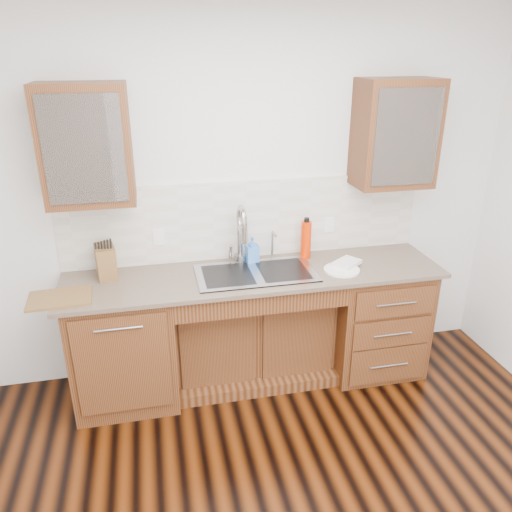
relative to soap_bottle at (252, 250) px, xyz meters
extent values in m
cube|color=white|center=(-0.02, 0.18, 0.34)|extent=(4.00, 0.10, 2.70)
cube|color=#593014|center=(-0.97, -0.18, -0.57)|extent=(0.70, 0.62, 0.88)
cube|color=#593014|center=(-0.02, -0.09, -0.66)|extent=(1.20, 0.44, 0.70)
cube|color=#593014|center=(0.93, -0.18, -0.57)|extent=(0.70, 0.62, 0.88)
cube|color=#84705B|center=(-0.02, -0.19, -0.11)|extent=(2.70, 0.65, 0.03)
cube|color=beige|center=(-0.02, 0.12, 0.20)|extent=(2.70, 0.02, 0.59)
cube|color=#9E9EA5|center=(-0.02, -0.21, -0.18)|extent=(0.84, 0.46, 0.19)
cylinder|color=#999993|center=(-0.09, 0.02, 0.10)|extent=(0.04, 0.04, 0.40)
cylinder|color=#999993|center=(0.16, 0.03, 0.02)|extent=(0.02, 0.02, 0.24)
cube|color=#593014|center=(-1.07, -0.04, 0.82)|extent=(0.55, 0.34, 0.75)
cube|color=#593014|center=(1.03, -0.04, 0.82)|extent=(0.55, 0.34, 0.75)
cube|color=white|center=(-0.67, 0.11, 0.11)|extent=(0.08, 0.01, 0.12)
cube|color=white|center=(0.63, 0.11, 0.11)|extent=(0.08, 0.01, 0.12)
imported|color=#417CD6|center=(0.00, 0.00, 0.00)|extent=(0.10, 0.10, 0.20)
cylinder|color=red|center=(0.41, 0.00, 0.04)|extent=(0.08, 0.08, 0.29)
cylinder|color=white|center=(0.60, -0.29, -0.09)|extent=(0.33, 0.33, 0.01)
cube|color=white|center=(0.66, -0.23, -0.07)|extent=(0.23, 0.22, 0.03)
cube|color=brown|center=(-1.04, -0.03, 0.01)|extent=(0.16, 0.22, 0.23)
cube|color=#895C41|center=(-1.32, -0.32, -0.09)|extent=(0.40, 0.29, 0.02)
imported|color=white|center=(-1.16, -0.04, 0.77)|extent=(0.15, 0.15, 0.10)
imported|color=white|center=(-0.99, -0.04, 0.76)|extent=(0.12, 0.12, 0.09)
imported|color=white|center=(0.97, -0.04, 0.76)|extent=(0.14, 0.14, 0.09)
imported|color=white|center=(1.12, -0.04, 0.76)|extent=(0.11, 0.11, 0.09)
camera|label=1|loc=(-0.70, -3.34, 1.38)|focal=35.00mm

